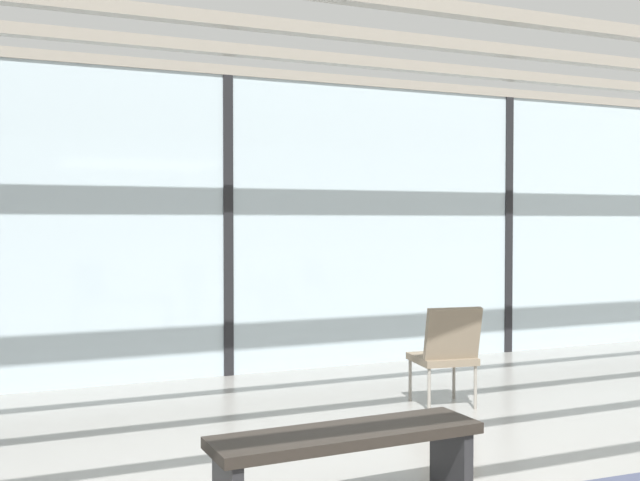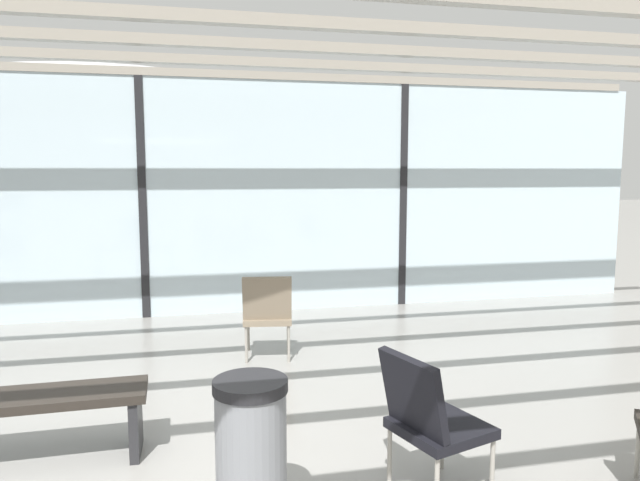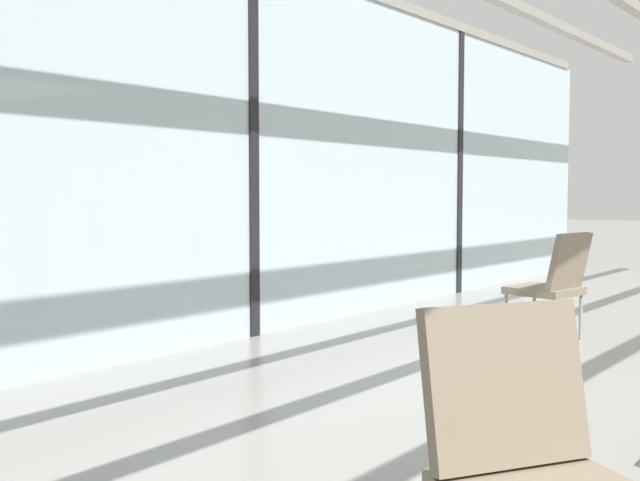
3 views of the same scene
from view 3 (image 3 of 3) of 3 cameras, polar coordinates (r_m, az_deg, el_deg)
The scene contains 5 objects.
glass_curtain_wall at distance 6.14m, azimuth -5.42°, elevation 6.95°, with size 14.00×0.08×3.07m, color silver.
window_mullion_1 at distance 6.14m, azimuth -5.42°, elevation 6.95°, with size 0.10×0.12×3.07m, color black.
window_mullion_2 at distance 8.99m, azimuth 10.42°, elevation 5.83°, with size 0.10×0.12×3.07m, color black.
lounge_chair_3 at distance 6.17m, azimuth 17.51°, elevation -2.89°, with size 0.55×0.59×0.87m.
lounge_chair_4 at distance 2.08m, azimuth 15.96°, elevation -15.54°, with size 0.68×0.70×0.87m.
Camera 3 is at (-4.40, 0.93, 1.17)m, focal length 41.75 mm.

